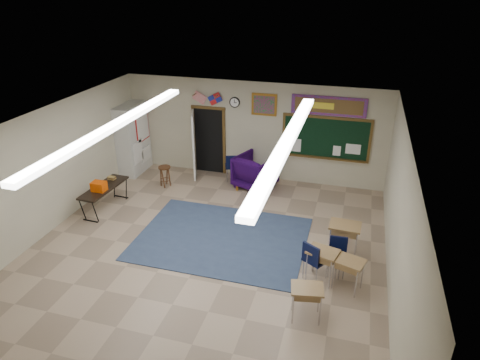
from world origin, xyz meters
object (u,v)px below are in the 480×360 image
(student_desk_front_left, at_px, (322,264))
(folding_table, at_px, (105,197))
(wooden_stool, at_px, (165,176))
(student_desk_front_right, at_px, (344,238))
(wingback_armchair, at_px, (255,171))

(student_desk_front_left, distance_m, folding_table, 6.11)
(folding_table, bearing_deg, wooden_stool, 64.47)
(student_desk_front_right, bearing_deg, wooden_stool, 160.70)
(student_desk_front_right, distance_m, wooden_stool, 5.79)
(wingback_armchair, relative_size, student_desk_front_right, 1.33)
(folding_table, bearing_deg, student_desk_front_right, -0.90)
(wingback_armchair, relative_size, folding_table, 0.66)
(wingback_armchair, relative_size, student_desk_front_left, 1.49)
(wingback_armchair, distance_m, wooden_stool, 2.71)
(wooden_stool, bearing_deg, wingback_armchair, 15.49)
(student_desk_front_right, bearing_deg, folding_table, 178.83)
(student_desk_front_right, height_order, folding_table, folding_table)
(student_desk_front_left, distance_m, wooden_stool, 5.92)
(wingback_armchair, height_order, student_desk_front_left, wingback_armchair)
(wingback_armchair, bearing_deg, folding_table, 56.16)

